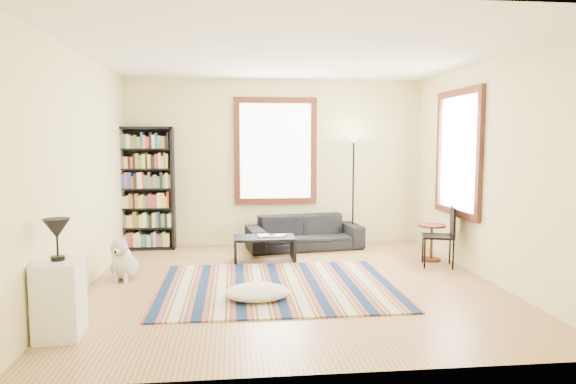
{
  "coord_description": "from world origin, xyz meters",
  "views": [
    {
      "loc": [
        -0.72,
        -6.2,
        1.77
      ],
      "look_at": [
        0.0,
        0.5,
        1.1
      ],
      "focal_mm": 32.0,
      "sensor_mm": 36.0,
      "label": 1
    }
  ],
  "objects": [
    {
      "name": "floor",
      "position": [
        0.0,
        0.0,
        -0.05
      ],
      "size": [
        5.0,
        5.0,
        0.1
      ],
      "primitive_type": "cube",
      "color": "tan",
      "rests_on": "ground"
    },
    {
      "name": "ceiling",
      "position": [
        0.0,
        0.0,
        2.85
      ],
      "size": [
        5.0,
        5.0,
        0.1
      ],
      "primitive_type": "cube",
      "color": "white",
      "rests_on": "floor"
    },
    {
      "name": "wall_back",
      "position": [
        0.0,
        2.55,
        1.4
      ],
      "size": [
        5.0,
        0.1,
        2.8
      ],
      "primitive_type": "cube",
      "color": "beige",
      "rests_on": "floor"
    },
    {
      "name": "wall_front",
      "position": [
        0.0,
        -2.55,
        1.4
      ],
      "size": [
        5.0,
        0.1,
        2.8
      ],
      "primitive_type": "cube",
      "color": "beige",
      "rests_on": "floor"
    },
    {
      "name": "wall_left",
      "position": [
        -2.55,
        0.0,
        1.4
      ],
      "size": [
        0.1,
        5.0,
        2.8
      ],
      "primitive_type": "cube",
      "color": "beige",
      "rests_on": "floor"
    },
    {
      "name": "wall_right",
      "position": [
        2.55,
        0.0,
        1.4
      ],
      "size": [
        0.1,
        5.0,
        2.8
      ],
      "primitive_type": "cube",
      "color": "beige",
      "rests_on": "floor"
    },
    {
      "name": "window_back",
      "position": [
        0.0,
        2.47,
        1.6
      ],
      "size": [
        1.2,
        0.06,
        1.6
      ],
      "primitive_type": "cube",
      "color": "white",
      "rests_on": "wall_back"
    },
    {
      "name": "window_right",
      "position": [
        2.47,
        0.8,
        1.6
      ],
      "size": [
        0.06,
        1.2,
        1.6
      ],
      "primitive_type": "cube",
      "color": "white",
      "rests_on": "wall_right"
    },
    {
      "name": "rug",
      "position": [
        -0.2,
        -0.13,
        0.01
      ],
      "size": [
        2.86,
        2.29,
        0.02
      ],
      "primitive_type": "cube",
      "color": "#0D2245",
      "rests_on": "floor"
    },
    {
      "name": "sofa",
      "position": [
        0.44,
        2.05,
        0.27
      ],
      "size": [
        0.99,
        1.95,
        0.55
      ],
      "primitive_type": "imported",
      "rotation": [
        0.0,
        0.0,
        0.14
      ],
      "color": "black",
      "rests_on": "floor"
    },
    {
      "name": "bookshelf",
      "position": [
        -2.13,
        2.32,
        1.0
      ],
      "size": [
        0.9,
        0.3,
        2.0
      ],
      "primitive_type": "cube",
      "color": "black",
      "rests_on": "floor"
    },
    {
      "name": "coffee_table",
      "position": [
        -0.27,
        1.28,
        0.18
      ],
      "size": [
        0.99,
        0.68,
        0.36
      ],
      "primitive_type": "cube",
      "rotation": [
        0.0,
        0.0,
        0.21
      ],
      "color": "black",
      "rests_on": "floor"
    },
    {
      "name": "book_a",
      "position": [
        -0.37,
        1.28,
        0.37
      ],
      "size": [
        0.26,
        0.2,
        0.02
      ],
      "primitive_type": "imported",
      "rotation": [
        0.0,
        0.0,
        0.13
      ],
      "color": "beige",
      "rests_on": "coffee_table"
    },
    {
      "name": "book_b",
      "position": [
        -0.12,
        1.33,
        0.37
      ],
      "size": [
        0.26,
        0.28,
        0.02
      ],
      "primitive_type": "imported",
      "rotation": [
        0.0,
        0.0,
        -0.53
      ],
      "color": "beige",
      "rests_on": "coffee_table"
    },
    {
      "name": "floor_cushion",
      "position": [
        -0.47,
        -0.62,
        0.09
      ],
      "size": [
        0.75,
        0.58,
        0.18
      ],
      "primitive_type": "ellipsoid",
      "rotation": [
        0.0,
        0.0,
        0.04
      ],
      "color": "beige",
      "rests_on": "floor"
    },
    {
      "name": "floor_lamp",
      "position": [
        1.27,
        2.15,
        0.93
      ],
      "size": [
        0.3,
        0.3,
        1.86
      ],
      "primitive_type": null,
      "rotation": [
        0.0,
        0.0,
        0.02
      ],
      "color": "black",
      "rests_on": "floor"
    },
    {
      "name": "side_table",
      "position": [
        2.2,
        1.02,
        0.27
      ],
      "size": [
        0.51,
        0.51,
        0.54
      ],
      "primitive_type": "cylinder",
      "rotation": [
        0.0,
        0.0,
        -0.32
      ],
      "color": "#4E1B13",
      "rests_on": "floor"
    },
    {
      "name": "folding_chair",
      "position": [
        2.15,
        0.67,
        0.43
      ],
      "size": [
        0.52,
        0.5,
        0.86
      ],
      "primitive_type": "cube",
      "rotation": [
        0.0,
        0.0,
        -0.29
      ],
      "color": "black",
      "rests_on": "floor"
    },
    {
      "name": "white_cabinet",
      "position": [
        -2.3,
        -1.47,
        0.35
      ],
      "size": [
        0.42,
        0.53,
        0.7
      ],
      "primitive_type": "cube",
      "rotation": [
        0.0,
        0.0,
        0.07
      ],
      "color": "white",
      "rests_on": "floor"
    },
    {
      "name": "table_lamp",
      "position": [
        -2.3,
        -1.47,
        0.89
      ],
      "size": [
        0.28,
        0.28,
        0.38
      ],
      "primitive_type": null,
      "rotation": [
        0.0,
        0.0,
        0.19
      ],
      "color": "black",
      "rests_on": "white_cabinet"
    },
    {
      "name": "dog",
      "position": [
        -2.12,
        0.46,
        0.27
      ],
      "size": [
        0.44,
        0.58,
        0.54
      ],
      "primitive_type": null,
      "rotation": [
        0.0,
        0.0,
        -0.11
      ],
      "color": "silver",
      "rests_on": "floor"
    }
  ]
}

